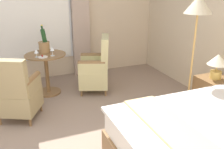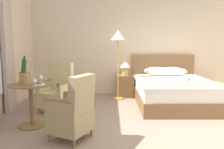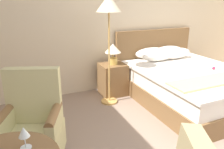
{
  "view_description": "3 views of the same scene",
  "coord_description": "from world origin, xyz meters",
  "px_view_note": "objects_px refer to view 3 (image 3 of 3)",
  "views": [
    {
      "loc": [
        2.2,
        -0.27,
        1.91
      ],
      "look_at": [
        -0.78,
        0.95,
        0.72
      ],
      "focal_mm": 40.0,
      "sensor_mm": 36.0,
      "label": 1
    },
    {
      "loc": [
        -0.76,
        -3.4,
        1.4
      ],
      "look_at": [
        -0.74,
        1.05,
        0.79
      ],
      "focal_mm": 35.0,
      "sensor_mm": 36.0,
      "label": 2
    },
    {
      "loc": [
        -1.97,
        -1.02,
        1.68
      ],
      "look_at": [
        -1.04,
        1.06,
        0.9
      ],
      "focal_mm": 35.0,
      "sensor_mm": 36.0,
      "label": 3
    }
  ],
  "objects_px": {
    "wine_glass_near_edge": "(24,133)",
    "armchair_by_window": "(33,128)",
    "nightstand": "(113,79)",
    "floor_lamp_brass": "(109,11)",
    "bedside_lamp": "(113,51)",
    "bed": "(186,81)"
  },
  "relations": [
    {
      "from": "bedside_lamp",
      "to": "armchair_by_window",
      "type": "distance_m",
      "value": 2.06
    },
    {
      "from": "wine_glass_near_edge",
      "to": "floor_lamp_brass",
      "type": "bearing_deg",
      "value": 52.45
    },
    {
      "from": "bed",
      "to": "nightstand",
      "type": "distance_m",
      "value": 1.29
    },
    {
      "from": "bed",
      "to": "bedside_lamp",
      "type": "relative_size",
      "value": 5.94
    },
    {
      "from": "nightstand",
      "to": "wine_glass_near_edge",
      "type": "xyz_separation_m",
      "value": [
        -1.59,
        -2.1,
        0.56
      ]
    },
    {
      "from": "nightstand",
      "to": "bedside_lamp",
      "type": "height_order",
      "value": "bedside_lamp"
    },
    {
      "from": "nightstand",
      "to": "floor_lamp_brass",
      "type": "height_order",
      "value": "floor_lamp_brass"
    },
    {
      "from": "bedside_lamp",
      "to": "bed",
      "type": "bearing_deg",
      "value": -34.28
    },
    {
      "from": "nightstand",
      "to": "armchair_by_window",
      "type": "bearing_deg",
      "value": -138.45
    },
    {
      "from": "bed",
      "to": "armchair_by_window",
      "type": "distance_m",
      "value": 2.65
    },
    {
      "from": "floor_lamp_brass",
      "to": "armchair_by_window",
      "type": "height_order",
      "value": "floor_lamp_brass"
    },
    {
      "from": "nightstand",
      "to": "bedside_lamp",
      "type": "xyz_separation_m",
      "value": [
        -0.0,
        -0.0,
        0.54
      ]
    },
    {
      "from": "bed",
      "to": "nightstand",
      "type": "relative_size",
      "value": 3.74
    },
    {
      "from": "nightstand",
      "to": "floor_lamp_brass",
      "type": "relative_size",
      "value": 0.33
    },
    {
      "from": "bedside_lamp",
      "to": "wine_glass_near_edge",
      "type": "height_order",
      "value": "bedside_lamp"
    },
    {
      "from": "bed",
      "to": "wine_glass_near_edge",
      "type": "distance_m",
      "value": 3.03
    },
    {
      "from": "wine_glass_near_edge",
      "to": "armchair_by_window",
      "type": "bearing_deg",
      "value": 84.24
    },
    {
      "from": "bedside_lamp",
      "to": "armchair_by_window",
      "type": "xyz_separation_m",
      "value": [
        -1.51,
        -1.34,
        -0.4
      ]
    },
    {
      "from": "bed",
      "to": "bedside_lamp",
      "type": "xyz_separation_m",
      "value": [
        -1.07,
        0.73,
        0.5
      ]
    },
    {
      "from": "bedside_lamp",
      "to": "floor_lamp_brass",
      "type": "height_order",
      "value": "floor_lamp_brass"
    },
    {
      "from": "nightstand",
      "to": "floor_lamp_brass",
      "type": "xyz_separation_m",
      "value": [
        -0.2,
        -0.29,
        1.23
      ]
    },
    {
      "from": "floor_lamp_brass",
      "to": "wine_glass_near_edge",
      "type": "relative_size",
      "value": 10.85
    }
  ]
}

